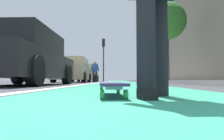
{
  "coord_description": "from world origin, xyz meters",
  "views": [
    {
      "loc": [
        -0.71,
        0.1,
        0.14
      ],
      "look_at": [
        9.63,
        0.41,
        0.66
      ],
      "focal_mm": 32.62,
      "sensor_mm": 36.0,
      "label": 1
    }
  ],
  "objects": [
    {
      "name": "traffic_light",
      "position": [
        19.69,
        1.58,
        2.99
      ],
      "size": [
        0.33,
        0.28,
        4.33
      ],
      "color": "#2D2D2D",
      "rests_on": "ground"
    },
    {
      "name": "ground_plane",
      "position": [
        10.0,
        0.0,
        0.0
      ],
      "size": [
        80.0,
        80.0,
        0.0
      ],
      "primitive_type": "plane",
      "color": "#38383D"
    },
    {
      "name": "parked_car_mid",
      "position": [
        11.54,
        2.85,
        0.7
      ],
      "size": [
        4.16,
        1.99,
        1.47
      ],
      "color": "tan",
      "rests_on": "ground"
    },
    {
      "name": "bike_lane_paint",
      "position": [
        24.0,
        0.0,
        0.0
      ],
      "size": [
        56.0,
        2.06,
        0.0
      ],
      "primitive_type": "cube",
      "color": "#288466",
      "rests_on": "ground"
    },
    {
      "name": "building_facade",
      "position": [
        22.0,
        -6.12,
        5.91
      ],
      "size": [
        40.0,
        1.2,
        11.81
      ],
      "primitive_type": "cube",
      "color": "#5C544B",
      "rests_on": "ground"
    },
    {
      "name": "pedestrian_distant",
      "position": [
        13.84,
        1.78,
        0.88
      ],
      "size": [
        0.43,
        0.67,
        1.53
      ],
      "color": "black",
      "rests_on": "ground"
    },
    {
      "name": "street_tree_mid",
      "position": [
        12.51,
        -3.1,
        3.98
      ],
      "size": [
        2.48,
        2.48,
        5.25
      ],
      "color": "brown",
      "rests_on": "ground"
    },
    {
      "name": "parked_car_near",
      "position": [
        4.83,
        2.71,
        0.72
      ],
      "size": [
        4.31,
        1.93,
        1.49
      ],
      "color": "black",
      "rests_on": "ground"
    },
    {
      "name": "parked_car_far",
      "position": [
        17.07,
        2.96,
        0.7
      ],
      "size": [
        4.48,
        2.01,
        1.47
      ],
      "color": "tan",
      "rests_on": "ground"
    },
    {
      "name": "sidewalk_curb",
      "position": [
        18.0,
        -3.5,
        0.07
      ],
      "size": [
        52.0,
        3.2,
        0.14
      ],
      "primitive_type": "cube",
      "color": "#9E9B93",
      "rests_on": "ground"
    },
    {
      "name": "skateboard",
      "position": [
        1.05,
        0.15,
        0.09
      ],
      "size": [
        0.85,
        0.28,
        0.11
      ],
      "color": "green",
      "rests_on": "ground"
    },
    {
      "name": "lane_stripe_white",
      "position": [
        20.0,
        1.18,
        0.0
      ],
      "size": [
        52.0,
        0.16,
        0.01
      ],
      "primitive_type": "cube",
      "color": "silver",
      "rests_on": "ground"
    }
  ]
}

